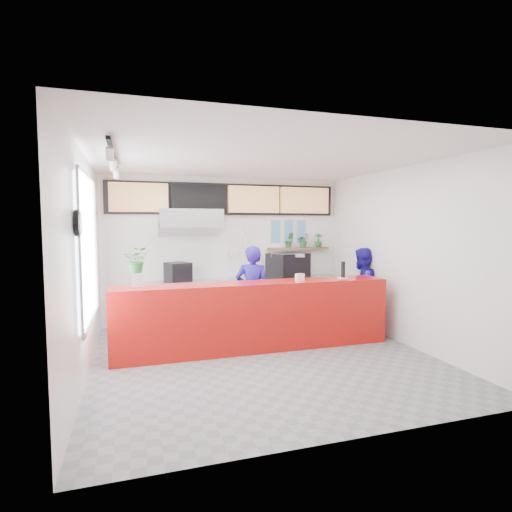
{
  "coord_description": "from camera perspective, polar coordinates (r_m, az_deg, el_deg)",
  "views": [
    {
      "loc": [
        -1.87,
        -5.7,
        2.04
      ],
      "look_at": [
        0.1,
        0.7,
        1.5
      ],
      "focal_mm": 28.0,
      "sensor_mm": 36.0,
      "label": 1
    }
  ],
  "objects": [
    {
      "name": "napkin_holder",
      "position": [
        6.63,
        6.28,
        -3.05
      ],
      "size": [
        0.15,
        0.12,
        0.12
      ],
      "primitive_type": "cube",
      "rotation": [
        0.0,
        0.0,
        0.24
      ],
      "color": "silver",
      "rests_on": "service_counter"
    },
    {
      "name": "menu_board_mid_right",
      "position": [
        8.46,
        -0.31,
        8.07
      ],
      "size": [
        1.1,
        0.1,
        0.55
      ],
      "primitive_type": "cube",
      "color": "tan",
      "rests_on": "wall_back"
    },
    {
      "name": "pepper_mill",
      "position": [
        7.05,
        12.34,
        -1.9
      ],
      "size": [
        0.08,
        0.08,
        0.28
      ],
      "primitive_type": "cylinder",
      "rotation": [
        0.0,
        0.0,
        0.11
      ],
      "color": "black",
      "rests_on": "white_plate"
    },
    {
      "name": "photo_frame_e",
      "position": [
        8.82,
        4.67,
        2.71
      ],
      "size": [
        0.2,
        0.02,
        0.25
      ],
      "primitive_type": "cube",
      "color": "#598CBF",
      "rests_on": "wall_back"
    },
    {
      "name": "photo_frame_f",
      "position": [
        8.93,
        6.46,
        2.72
      ],
      "size": [
        0.2,
        0.02,
        0.25
      ],
      "primitive_type": "cube",
      "color": "#598CBF",
      "rests_on": "wall_back"
    },
    {
      "name": "espresso_tray",
      "position": [
        8.53,
        4.62,
        0.18
      ],
      "size": [
        0.84,
        0.74,
        0.06
      ],
      "primitive_type": "cube",
      "rotation": [
        0.0,
        0.0,
        -0.44
      ],
      "color": "#ADAEB4",
      "rests_on": "espresso_machine"
    },
    {
      "name": "photo_frame_a",
      "position": [
        8.7,
        2.85,
        4.34
      ],
      "size": [
        0.2,
        0.02,
        0.25
      ],
      "primitive_type": "cube",
      "color": "#598CBF",
      "rests_on": "wall_back"
    },
    {
      "name": "dec_plate_a",
      "position": [
        8.42,
        -3.23,
        2.63
      ],
      "size": [
        0.24,
        0.03,
        0.24
      ],
      "primitive_type": "cylinder",
      "rotation": [
        1.57,
        0.0,
        0.0
      ],
      "color": "silver",
      "rests_on": "wall_back"
    },
    {
      "name": "dec_plate_c",
      "position": [
        8.44,
        -3.22,
        0.6
      ],
      "size": [
        0.24,
        0.03,
        0.24
      ],
      "primitive_type": "cylinder",
      "rotation": [
        1.57,
        0.0,
        0.0
      ],
      "color": "silver",
      "rests_on": "wall_back"
    },
    {
      "name": "wall_left",
      "position": [
        5.76,
        -23.3,
        -1.15
      ],
      "size": [
        0.0,
        5.0,
        5.0
      ],
      "primitive_type": "plane",
      "rotation": [
        1.57,
        0.0,
        1.57
      ],
      "color": "white",
      "rests_on": "ground"
    },
    {
      "name": "staff_center",
      "position": [
        7.07,
        -0.48,
        -5.23
      ],
      "size": [
        0.72,
        0.61,
        1.67
      ],
      "primitive_type": "imported",
      "rotation": [
        0.0,
        0.0,
        2.73
      ],
      "color": "navy",
      "rests_on": "ground"
    },
    {
      "name": "herb_b",
      "position": [
        8.74,
        4.8,
        2.29
      ],
      "size": [
        0.22,
        0.19,
        0.34
      ],
      "primitive_type": "imported",
      "rotation": [
        0.0,
        0.0,
        -0.23
      ],
      "color": "#226224",
      "rests_on": "herb_shelf"
    },
    {
      "name": "dec_plate_b",
      "position": [
        8.5,
        -1.26,
        1.98
      ],
      "size": [
        0.24,
        0.03,
        0.24
      ],
      "primitive_type": "cylinder",
      "rotation": [
        1.57,
        0.0,
        0.0
      ],
      "color": "silver",
      "rests_on": "wall_back"
    },
    {
      "name": "cream_band",
      "position": [
        8.42,
        -4.29,
        8.41
      ],
      "size": [
        5.0,
        0.02,
        0.8
      ],
      "primitive_type": "cube",
      "color": "beige",
      "rests_on": "wall_back"
    },
    {
      "name": "herb_c",
      "position": [
        8.87,
        6.75,
        2.19
      ],
      "size": [
        0.34,
        0.33,
        0.3
      ],
      "primitive_type": "imported",
      "rotation": [
        0.0,
        0.0,
        0.43
      ],
      "color": "#226224",
      "rests_on": "herb_shelf"
    },
    {
      "name": "window_frame",
      "position": [
        6.04,
        -22.59,
        1.02
      ],
      "size": [
        0.03,
        2.3,
        2.0
      ],
      "primitive_type": "cube",
      "color": "#B2B5BA",
      "rests_on": "wall_left"
    },
    {
      "name": "soffit",
      "position": [
        8.39,
        -4.24,
        8.09
      ],
      "size": [
        4.8,
        0.04,
        0.65
      ],
      "primitive_type": "cube",
      "color": "black",
      "rests_on": "wall_back"
    },
    {
      "name": "service_counter",
      "position": [
        6.55,
        -0.06,
        -8.53
      ],
      "size": [
        4.5,
        0.6,
        1.1
      ],
      "primitive_type": "cube",
      "color": "#AE110C",
      "rests_on": "ground"
    },
    {
      "name": "dec_plate_d",
      "position": [
        8.51,
        -0.94,
        3.67
      ],
      "size": [
        0.24,
        0.03,
        0.24
      ],
      "primitive_type": "cylinder",
      "rotation": [
        1.57,
        0.0,
        0.0
      ],
      "color": "silver",
      "rests_on": "wall_back"
    },
    {
      "name": "staff_right",
      "position": [
        8.05,
        14.81,
        -4.48
      ],
      "size": [
        0.96,
        0.88,
        1.58
      ],
      "primitive_type": "imported",
      "rotation": [
        0.0,
        0.0,
        3.62
      ],
      "color": "navy",
      "rests_on": "ground"
    },
    {
      "name": "wall_clock_face",
      "position": [
        4.83,
        -23.82,
        4.33
      ],
      "size": [
        0.02,
        0.26,
        0.26
      ],
      "primitive_type": "cylinder",
      "rotation": [
        0.0,
        1.57,
        0.0
      ],
      "color": "white",
      "rests_on": "wall_left"
    },
    {
      "name": "right_bench",
      "position": [
        8.74,
        5.92,
        -5.9
      ],
      "size": [
        1.8,
        0.6,
        0.9
      ],
      "primitive_type": "cube",
      "color": "#B2B5BA",
      "rests_on": "ground"
    },
    {
      "name": "hood_lip",
      "position": [
        7.92,
        -9.37,
        3.9
      ],
      "size": [
        1.2,
        0.69,
        0.31
      ],
      "primitive_type": "cube",
      "rotation": [
        -0.35,
        0.0,
        0.0
      ],
      "color": "#B2B5BA",
      "rests_on": "ceiling"
    },
    {
      "name": "espresso_machine",
      "position": [
        8.55,
        4.61,
        -1.33
      ],
      "size": [
        0.95,
        0.82,
        0.51
      ],
      "primitive_type": "cube",
      "rotation": [
        0.0,
        0.0,
        0.37
      ],
      "color": "black",
      "rests_on": "right_bench"
    },
    {
      "name": "menu_board_far_right",
      "position": [
        8.86,
        6.95,
        7.88
      ],
      "size": [
        1.1,
        0.1,
        0.55
      ],
      "primitive_type": "cube",
      "color": "tan",
      "rests_on": "wall_back"
    },
    {
      "name": "wall_clock_rim",
      "position": [
        4.84,
        -24.17,
        4.32
      ],
      "size": [
        0.05,
        0.3,
        0.3
      ],
      "primitive_type": "cylinder",
      "rotation": [
        0.0,
        1.57,
        0.0
      ],
      "color": "black",
      "rests_on": "wall_left"
    },
    {
      "name": "basil_vase",
      "position": [
        6.1,
        -16.64,
        -0.55
      ],
      "size": [
        0.38,
        0.34,
        0.38
      ],
      "primitive_type": "imported",
      "rotation": [
        0.0,
        0.0,
        -0.13
      ],
      "color": "#226224",
      "rests_on": "glass_vase"
    },
    {
      "name": "prep_bench",
      "position": [
        8.13,
        -9.28,
        -6.73
      ],
      "size": [
        1.8,
        0.6,
        0.9
      ],
      "primitive_type": "cube",
      "color": "#B2B5BA",
      "rests_on": "ground"
    },
    {
      "name": "panini_oven",
      "position": [
        8.0,
        -11.09,
        -2.28
      ],
      "size": [
        0.54,
        0.54,
        0.38
      ],
      "primitive_type": "cube",
      "rotation": [
        0.0,
        0.0,
        0.33
      ],
      "color": "black",
      "rests_on": "prep_bench"
    },
    {
      "name": "floor",
      "position": [
        6.34,
        1.03,
        -14.17
      ],
      "size": [
        5.0,
        5.0,
        0.0
      ],
      "primitive_type": "plane",
      "color": "slate",
      "rests_on": "ground"
    },
    {
      "name": "glass_vase",
      "position": [
        6.13,
        -16.57,
        -3.48
      ],
      "size": [
        0.21,
        0.21,
        0.2
      ],
      "primitive_type": "cylinder",
      "rotation": [
        0.0,
        0.0,
        -0.36
      ],
      "color": "silver",
      "rests_on": "service_counter"
    },
    {
      "name": "menu_board_mid_left",
      "position": [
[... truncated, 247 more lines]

